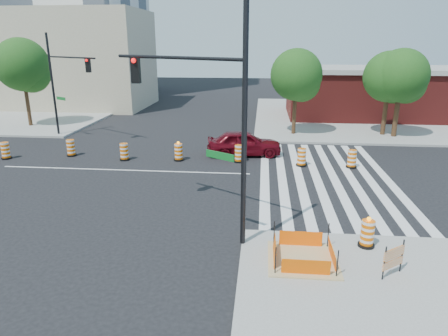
% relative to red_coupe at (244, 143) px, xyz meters
% --- Properties ---
extents(ground, '(120.00, 120.00, 0.00)m').
position_rel_red_coupe_xyz_m(ground, '(-6.49, -3.72, -0.79)').
color(ground, black).
rests_on(ground, ground).
extents(sidewalk_ne, '(22.00, 22.00, 0.15)m').
position_rel_red_coupe_xyz_m(sidewalk_ne, '(11.51, 14.28, -0.71)').
color(sidewalk_ne, gray).
rests_on(sidewalk_ne, ground).
extents(sidewalk_nw, '(22.00, 22.00, 0.15)m').
position_rel_red_coupe_xyz_m(sidewalk_nw, '(-24.49, 14.28, -0.71)').
color(sidewalk_nw, gray).
rests_on(sidewalk_nw, ground).
extents(crosswalk_east, '(6.75, 13.50, 0.01)m').
position_rel_red_coupe_xyz_m(crosswalk_east, '(4.46, -3.72, -0.78)').
color(crosswalk_east, silver).
rests_on(crosswalk_east, ground).
extents(lane_centerline, '(14.00, 0.12, 0.01)m').
position_rel_red_coupe_xyz_m(lane_centerline, '(-6.49, -3.72, -0.78)').
color(lane_centerline, silver).
rests_on(lane_centerline, ground).
extents(excavation_pit, '(2.20, 2.20, 0.90)m').
position_rel_red_coupe_xyz_m(excavation_pit, '(2.51, -12.72, -0.56)').
color(excavation_pit, tan).
rests_on(excavation_pit, ground).
extents(brick_storefront, '(16.50, 8.50, 4.60)m').
position_rel_red_coupe_xyz_m(brick_storefront, '(11.51, 14.28, 1.53)').
color(brick_storefront, maroon).
rests_on(brick_storefront, ground).
extents(beige_midrise, '(14.00, 10.00, 10.00)m').
position_rel_red_coupe_xyz_m(beige_midrise, '(-18.49, 18.28, 4.21)').
color(beige_midrise, tan).
rests_on(beige_midrise, ground).
extents(red_coupe, '(4.84, 2.54, 1.57)m').
position_rel_red_coupe_xyz_m(red_coupe, '(0.00, 0.00, 0.00)').
color(red_coupe, '#560711').
rests_on(red_coupe, ground).
extents(signal_pole_se, '(5.15, 3.29, 7.91)m').
position_rel_red_coupe_xyz_m(signal_pole_se, '(-0.87, -10.86, 4.07)').
color(signal_pole_se, black).
rests_on(signal_pole_se, ground).
extents(signal_pole_nw, '(4.75, 3.03, 7.29)m').
position_rel_red_coupe_xyz_m(signal_pole_nw, '(-12.98, 3.31, 3.70)').
color(signal_pole_nw, black).
rests_on(signal_pole_nw, ground).
extents(pit_drum, '(0.55, 0.55, 1.09)m').
position_rel_red_coupe_xyz_m(pit_drum, '(4.74, -11.59, -0.18)').
color(pit_drum, black).
rests_on(pit_drum, ground).
extents(barricade, '(0.75, 0.58, 1.07)m').
position_rel_red_coupe_xyz_m(barricade, '(5.06, -13.34, -0.05)').
color(barricade, '#E66204').
rests_on(barricade, ground).
extents(tree_north_b, '(4.22, 4.22, 7.17)m').
position_rel_red_coupe_xyz_m(tree_north_b, '(-18.15, 7.03, 4.03)').
color(tree_north_b, '#382314').
rests_on(tree_north_b, ground).
extents(tree_north_c, '(3.76, 3.76, 6.40)m').
position_rel_red_coupe_xyz_m(tree_north_c, '(3.50, 6.00, 3.51)').
color(tree_north_c, '#382314').
rests_on(tree_north_c, ground).
extents(tree_north_d, '(3.68, 3.67, 6.24)m').
position_rel_red_coupe_xyz_m(tree_north_d, '(10.17, 6.32, 3.40)').
color(tree_north_d, '#382314').
rests_on(tree_north_d, ground).
extents(tree_north_e, '(3.82, 3.78, 6.42)m').
position_rel_red_coupe_xyz_m(tree_north_e, '(10.82, 5.78, 3.52)').
color(tree_north_e, '#382314').
rests_on(tree_north_e, ground).
extents(median_drum_1, '(0.60, 0.60, 1.02)m').
position_rel_red_coupe_xyz_m(median_drum_1, '(-14.36, -2.22, -0.31)').
color(median_drum_1, black).
rests_on(median_drum_1, ground).
extents(median_drum_2, '(0.60, 0.60, 1.02)m').
position_rel_red_coupe_xyz_m(median_drum_2, '(-10.71, -1.20, -0.31)').
color(median_drum_2, black).
rests_on(median_drum_2, ground).
extents(median_drum_3, '(0.60, 0.60, 1.02)m').
position_rel_red_coupe_xyz_m(median_drum_3, '(-7.10, -1.78, -0.31)').
color(median_drum_3, black).
rests_on(median_drum_3, ground).
extents(median_drum_4, '(0.60, 0.60, 1.18)m').
position_rel_red_coupe_xyz_m(median_drum_4, '(-3.84, -1.54, -0.30)').
color(median_drum_4, black).
rests_on(median_drum_4, ground).
extents(median_drum_5, '(0.60, 0.60, 1.02)m').
position_rel_red_coupe_xyz_m(median_drum_5, '(-0.23, -1.52, -0.31)').
color(median_drum_5, black).
rests_on(median_drum_5, ground).
extents(median_drum_6, '(0.60, 0.60, 1.02)m').
position_rel_red_coupe_xyz_m(median_drum_6, '(3.38, -1.96, -0.31)').
color(median_drum_6, black).
rests_on(median_drum_6, ground).
extents(median_drum_7, '(0.60, 0.60, 1.02)m').
position_rel_red_coupe_xyz_m(median_drum_7, '(6.18, -2.01, -0.31)').
color(median_drum_7, black).
rests_on(median_drum_7, ground).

